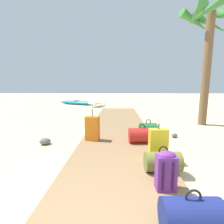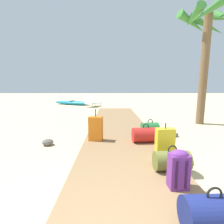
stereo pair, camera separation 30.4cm
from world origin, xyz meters
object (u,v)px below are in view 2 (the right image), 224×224
(duffel_bag_red, at_px, (146,135))
(suitcase_orange, at_px, (96,128))
(duffel_bag_green, at_px, (150,128))
(kayak, at_px, (72,103))
(duffel_bag_olive, at_px, (172,160))
(backpack_purple, at_px, (179,168))
(suitcase_yellow, at_px, (165,143))
(duffel_bag_navy, at_px, (213,214))
(palm_tree_far_right, at_px, (206,34))
(lounge_chair, at_px, (93,102))

(duffel_bag_red, relative_size, suitcase_orange, 0.82)
(duffel_bag_green, bearing_deg, kayak, 115.32)
(duffel_bag_red, xyz_separation_m, suitcase_orange, (-1.33, 0.17, 0.13))
(duffel_bag_olive, bearing_deg, backpack_purple, -100.14)
(suitcase_yellow, bearing_deg, duffel_bag_navy, -92.25)
(suitcase_orange, bearing_deg, kayak, 105.54)
(duffel_bag_red, height_order, backpack_purple, backpack_purple)
(kayak, bearing_deg, backpack_purple, -71.19)
(suitcase_orange, height_order, palm_tree_far_right, palm_tree_far_right)
(duffel_bag_olive, bearing_deg, suitcase_yellow, 86.75)
(duffel_bag_navy, distance_m, lounge_chair, 11.58)
(duffel_bag_green, distance_m, kayak, 10.04)
(suitcase_yellow, xyz_separation_m, duffel_bag_olive, (-0.03, -0.52, -0.14))
(suitcase_yellow, bearing_deg, duffel_bag_olive, -93.25)
(duffel_bag_navy, distance_m, palm_tree_far_right, 6.93)
(suitcase_yellow, xyz_separation_m, duffel_bag_green, (0.10, 1.79, -0.13))
(duffel_bag_navy, xyz_separation_m, duffel_bag_olive, (0.04, 1.33, -0.02))
(lounge_chair, xyz_separation_m, kayak, (-1.80, 1.36, -0.16))
(duffel_bag_red, xyz_separation_m, backpack_purple, (0.05, -2.12, 0.11))
(backpack_purple, relative_size, lounge_chair, 0.36)
(duffel_bag_navy, distance_m, duffel_bag_olive, 1.33)
(suitcase_yellow, height_order, suitcase_orange, suitcase_orange)
(duffel_bag_navy, relative_size, lounge_chair, 0.37)
(backpack_purple, bearing_deg, duffel_bag_olive, 79.86)
(duffel_bag_red, height_order, suitcase_orange, suitcase_orange)
(suitcase_orange, xyz_separation_m, palm_tree_far_right, (4.10, 2.43, 3.13))
(kayak, bearing_deg, lounge_chair, -37.11)
(duffel_bag_red, xyz_separation_m, duffel_bag_green, (0.28, 0.74, -0.01))
(duffel_bag_red, relative_size, backpack_purple, 1.23)
(duffel_bag_navy, height_order, suitcase_orange, suitcase_orange)
(suitcase_orange, relative_size, duffel_bag_olive, 1.36)
(kayak, bearing_deg, duffel_bag_navy, -72.03)
(backpack_purple, relative_size, suitcase_orange, 0.67)
(duffel_bag_green, relative_size, palm_tree_far_right, 0.12)
(duffel_bag_red, distance_m, duffel_bag_olive, 1.57)
(duffel_bag_red, distance_m, duffel_bag_navy, 2.90)
(lounge_chair, bearing_deg, backpack_purple, -77.91)
(duffel_bag_red, xyz_separation_m, lounge_chair, (-2.21, 8.45, 0.05))
(backpack_purple, height_order, duffel_bag_olive, backpack_purple)
(duffel_bag_navy, relative_size, palm_tree_far_right, 0.13)
(suitcase_orange, height_order, kayak, suitcase_orange)
(duffel_bag_navy, height_order, lounge_chair, lounge_chair)
(backpack_purple, bearing_deg, kayak, 108.81)
(suitcase_orange, bearing_deg, duffel_bag_olive, -49.53)
(lounge_chair, bearing_deg, palm_tree_far_right, -49.61)
(suitcase_orange, distance_m, palm_tree_far_right, 5.70)
(backpack_purple, height_order, lounge_chair, lounge_chair)
(duffel_bag_green, bearing_deg, duffel_bag_olive, -93.22)
(duffel_bag_olive, bearing_deg, palm_tree_far_right, 57.89)
(suitcase_orange, height_order, lounge_chair, suitcase_orange)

